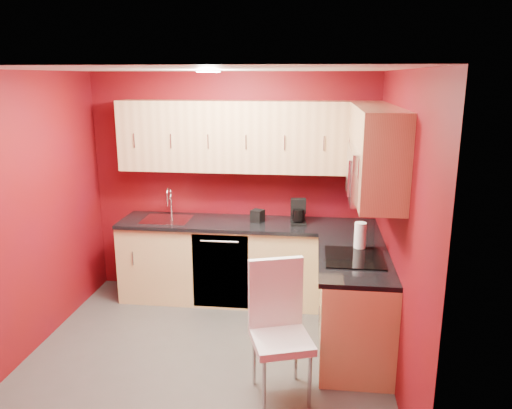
% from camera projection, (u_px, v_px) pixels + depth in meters
% --- Properties ---
extents(floor, '(3.20, 3.20, 0.00)m').
position_uv_depth(floor, '(208.00, 354.00, 4.52)').
color(floor, '#464442').
rests_on(floor, ground).
extents(ceiling, '(3.20, 3.20, 0.00)m').
position_uv_depth(ceiling, '(200.00, 69.00, 3.90)').
color(ceiling, white).
rests_on(ceiling, wall_back).
extents(wall_back, '(3.20, 0.00, 3.20)m').
position_uv_depth(wall_back, '(233.00, 185.00, 5.66)').
color(wall_back, '#650A09').
rests_on(wall_back, floor).
extents(wall_front, '(3.20, 0.00, 3.20)m').
position_uv_depth(wall_front, '(145.00, 298.00, 2.77)').
color(wall_front, '#650A09').
rests_on(wall_front, floor).
extents(wall_left, '(0.00, 3.00, 3.00)m').
position_uv_depth(wall_left, '(27.00, 216.00, 4.40)').
color(wall_left, '#650A09').
rests_on(wall_left, floor).
extents(wall_right, '(0.00, 3.00, 3.00)m').
position_uv_depth(wall_right, '(398.00, 229.00, 4.03)').
color(wall_right, '#650A09').
rests_on(wall_right, floor).
extents(base_cabinets_back, '(2.80, 0.60, 0.87)m').
position_uv_depth(base_cabinets_back, '(247.00, 263.00, 5.55)').
color(base_cabinets_back, '#E2C681').
rests_on(base_cabinets_back, floor).
extents(base_cabinets_right, '(0.60, 1.30, 0.87)m').
position_uv_depth(base_cabinets_right, '(353.00, 306.00, 4.50)').
color(base_cabinets_right, '#E2C681').
rests_on(base_cabinets_right, floor).
extents(countertop_back, '(2.80, 0.63, 0.04)m').
position_uv_depth(countertop_back, '(247.00, 224.00, 5.42)').
color(countertop_back, black).
rests_on(countertop_back, base_cabinets_back).
extents(countertop_right, '(0.63, 1.27, 0.04)m').
position_uv_depth(countertop_right, '(354.00, 259.00, 4.38)').
color(countertop_right, black).
rests_on(countertop_right, base_cabinets_right).
extents(upper_cabinets_back, '(2.80, 0.35, 0.75)m').
position_uv_depth(upper_cabinets_back, '(248.00, 136.00, 5.32)').
color(upper_cabinets_back, tan).
rests_on(upper_cabinets_back, wall_back).
extents(upper_cabinets_right, '(0.35, 1.55, 0.75)m').
position_uv_depth(upper_cabinets_right, '(375.00, 143.00, 4.31)').
color(upper_cabinets_right, tan).
rests_on(upper_cabinets_right, wall_right).
extents(microwave, '(0.42, 0.76, 0.42)m').
position_uv_depth(microwave, '(372.00, 174.00, 4.14)').
color(microwave, silver).
rests_on(microwave, upper_cabinets_right).
extents(cooktop, '(0.50, 0.55, 0.01)m').
position_uv_depth(cooktop, '(354.00, 258.00, 4.34)').
color(cooktop, black).
rests_on(cooktop, countertop_right).
extents(sink, '(0.52, 0.42, 0.35)m').
position_uv_depth(sink, '(167.00, 216.00, 5.53)').
color(sink, silver).
rests_on(sink, countertop_back).
extents(dishwasher_front, '(0.60, 0.02, 0.82)m').
position_uv_depth(dishwasher_front, '(220.00, 272.00, 5.30)').
color(dishwasher_front, black).
rests_on(dishwasher_front, base_cabinets_back).
extents(downlight, '(0.20, 0.20, 0.01)m').
position_uv_depth(downlight, '(208.00, 72.00, 4.19)').
color(downlight, white).
rests_on(downlight, ceiling).
extents(coffee_maker, '(0.19, 0.23, 0.27)m').
position_uv_depth(coffee_maker, '(299.00, 212.00, 5.31)').
color(coffee_maker, black).
rests_on(coffee_maker, countertop_back).
extents(napkin_holder, '(0.16, 0.16, 0.13)m').
position_uv_depth(napkin_holder, '(258.00, 216.00, 5.42)').
color(napkin_holder, black).
rests_on(napkin_holder, countertop_back).
extents(paper_towel, '(0.15, 0.15, 0.25)m').
position_uv_depth(paper_towel, '(360.00, 236.00, 4.54)').
color(paper_towel, white).
rests_on(paper_towel, countertop_right).
extents(dining_chair, '(0.56, 0.57, 1.08)m').
position_uv_depth(dining_chair, '(281.00, 333.00, 3.82)').
color(dining_chair, white).
rests_on(dining_chair, floor).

